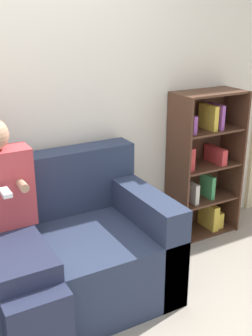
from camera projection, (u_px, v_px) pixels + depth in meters
couch at (4, 273)px, 2.57m from camera, size 2.10×0.89×0.93m
adult_seated at (12, 233)px, 2.38m from camera, size 0.41×0.80×1.26m
bookshelf at (202, 166)px, 3.55m from camera, size 0.59×0.32×1.23m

